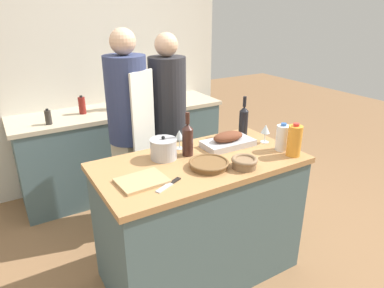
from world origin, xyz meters
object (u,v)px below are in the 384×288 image
(cutting_board, at_px, (142,181))
(stand_mixer, at_px, (118,96))
(mixing_bowl, at_px, (244,162))
(stock_pot, at_px, (164,149))
(person_cook_aproned, at_px, (129,126))
(wine_glass_right, at_px, (179,135))
(knife_chef, at_px, (169,184))
(milk_jug, at_px, (282,138))
(person_cook_guest, at_px, (168,120))
(condiment_bottle_tall, at_px, (82,105))
(condiment_bottle_short, at_px, (48,117))
(roasting_pan, at_px, (228,141))
(wine_bottle_green, at_px, (188,139))
(wine_bottle_dark, at_px, (244,120))
(wicker_basket, at_px, (209,164))
(wine_glass_left, at_px, (266,130))
(juice_jug, at_px, (294,141))

(cutting_board, xyz_separation_m, stand_mixer, (0.44, 1.62, 0.10))
(mixing_bowl, relative_size, stand_mixer, 0.54)
(stock_pot, distance_m, person_cook_aproned, 0.64)
(wine_glass_right, relative_size, stand_mixer, 0.46)
(knife_chef, bearing_deg, milk_jug, 3.00)
(wine_glass_right, height_order, stand_mixer, stand_mixer)
(knife_chef, relative_size, person_cook_guest, 0.12)
(condiment_bottle_tall, distance_m, person_cook_guest, 0.91)
(mixing_bowl, bearing_deg, condiment_bottle_short, 119.04)
(stand_mixer, bearing_deg, roasting_pan, -77.61)
(wine_glass_right, bearing_deg, condiment_bottle_tall, 105.25)
(wine_bottle_green, height_order, wine_bottle_dark, wine_bottle_dark)
(wicker_basket, distance_m, condiment_bottle_short, 1.66)
(wicker_basket, bearing_deg, person_cook_guest, 77.94)
(cutting_board, bearing_deg, mixing_bowl, -13.50)
(milk_jug, xyz_separation_m, wine_bottle_dark, (-0.03, 0.39, 0.03))
(wine_bottle_dark, height_order, wine_glass_right, wine_bottle_dark)
(knife_chef, relative_size, stand_mixer, 0.64)
(milk_jug, bearing_deg, person_cook_aproned, 129.85)
(stand_mixer, bearing_deg, wine_bottle_green, -90.70)
(wine_bottle_dark, bearing_deg, condiment_bottle_tall, 125.55)
(roasting_pan, bearing_deg, cutting_board, -165.93)
(cutting_board, relative_size, stock_pot, 1.60)
(wine_glass_left, xyz_separation_m, stand_mixer, (-0.60, 1.51, 0.01))
(knife_chef, distance_m, condiment_bottle_short, 1.62)
(stock_pot, bearing_deg, wicker_basket, -56.44)
(mixing_bowl, relative_size, wine_bottle_green, 0.55)
(juice_jug, height_order, wine_glass_left, juice_jug)
(juice_jug, relative_size, wine_bottle_dark, 0.75)
(stock_pot, relative_size, stand_mixer, 0.59)
(stock_pot, xyz_separation_m, wine_bottle_green, (0.17, -0.03, 0.05))
(wine_glass_right, bearing_deg, wine_glass_left, -19.96)
(condiment_bottle_tall, xyz_separation_m, person_cook_guest, (0.57, -0.71, -0.04))
(knife_chef, bearing_deg, wine_glass_left, 13.52)
(wicker_basket, height_order, milk_jug, milk_jug)
(cutting_board, height_order, mixing_bowl, mixing_bowl)
(wicker_basket, height_order, condiment_bottle_tall, condiment_bottle_tall)
(milk_jug, bearing_deg, wicker_basket, 177.47)
(milk_jug, relative_size, wine_glass_right, 1.42)
(wine_bottle_green, xyz_separation_m, condiment_bottle_tall, (-0.35, 1.43, -0.06))
(juice_jug, distance_m, milk_jug, 0.11)
(juice_jug, bearing_deg, wine_bottle_dark, 93.67)
(wine_glass_right, distance_m, stand_mixer, 1.29)
(roasting_pan, height_order, condiment_bottle_short, condiment_bottle_short)
(person_cook_aproned, xyz_separation_m, person_cook_guest, (0.38, 0.05, -0.03))
(mixing_bowl, bearing_deg, wine_bottle_green, 120.15)
(wine_bottle_dark, distance_m, stand_mixer, 1.41)
(roasting_pan, relative_size, wine_glass_left, 2.73)
(mixing_bowl, bearing_deg, roasting_pan, 69.98)
(stock_pot, height_order, person_cook_aproned, person_cook_aproned)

